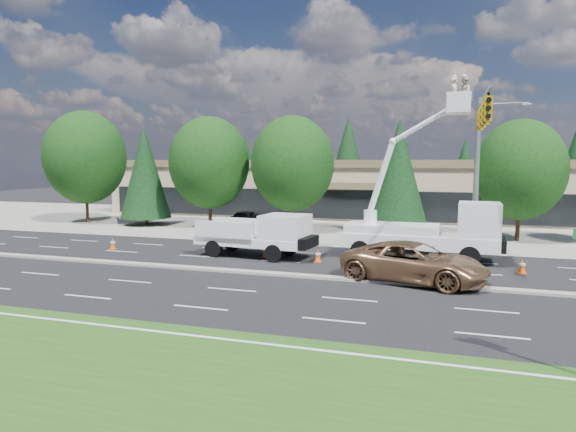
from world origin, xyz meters
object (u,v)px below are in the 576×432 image
(signal_mast, at_px, (480,148))
(minivan, at_px, (414,262))
(utility_pickup, at_px, (260,239))
(bucket_truck, at_px, (431,222))

(signal_mast, xyz_separation_m, minivan, (-2.84, -6.44, -5.17))
(utility_pickup, bearing_deg, minivan, -16.60)
(utility_pickup, xyz_separation_m, minivan, (8.72, -3.55, -0.12))
(signal_mast, bearing_deg, bucket_truck, -159.82)
(minivan, bearing_deg, signal_mast, -9.67)
(signal_mast, height_order, utility_pickup, signal_mast)
(signal_mast, distance_m, utility_pickup, 12.94)
(minivan, bearing_deg, utility_pickup, 81.92)
(signal_mast, bearing_deg, utility_pickup, -165.95)
(signal_mast, xyz_separation_m, bucket_truck, (-2.36, -0.87, -3.97))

